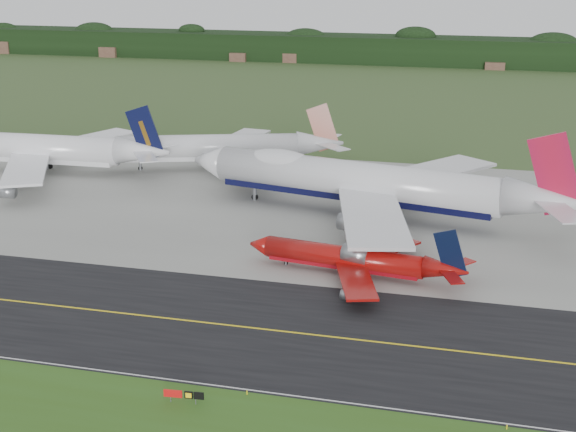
# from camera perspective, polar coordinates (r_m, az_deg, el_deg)

# --- Properties ---
(ground) EXTENTS (600.00, 600.00, 0.00)m
(ground) POSITION_cam_1_polar(r_m,az_deg,el_deg) (111.62, -1.40, -7.15)
(ground) COLOR #384F25
(ground) RESTS_ON ground
(taxiway) EXTENTS (400.00, 32.00, 0.02)m
(taxiway) POSITION_cam_1_polar(r_m,az_deg,el_deg) (108.15, -1.97, -8.02)
(taxiway) COLOR black
(taxiway) RESTS_ON ground
(apron) EXTENTS (400.00, 78.00, 0.01)m
(apron) POSITION_cam_1_polar(r_m,az_deg,el_deg) (158.02, 3.53, 0.55)
(apron) COLOR gray
(apron) RESTS_ON ground
(taxiway_centreline) EXTENTS (400.00, 0.40, 0.00)m
(taxiway_centreline) POSITION_cam_1_polar(r_m,az_deg,el_deg) (108.14, -1.97, -8.01)
(taxiway_centreline) COLOR yellow
(taxiway_centreline) RESTS_ON taxiway
(taxiway_edge_line) EXTENTS (400.00, 0.25, 0.00)m
(taxiway_edge_line) POSITION_cam_1_polar(r_m,az_deg,el_deg) (95.11, -4.60, -11.99)
(taxiway_edge_line) COLOR silver
(taxiway_edge_line) RESTS_ON taxiway
(horizon_treeline) EXTENTS (700.00, 25.00, 12.00)m
(horizon_treeline) POSITION_cam_1_polar(r_m,az_deg,el_deg) (374.33, 10.05, 11.40)
(horizon_treeline) COLOR black
(horizon_treeline) RESTS_ON ground
(jet_ba_747) EXTENTS (77.93, 63.59, 19.71)m
(jet_ba_747) POSITION_cam_1_polar(r_m,az_deg,el_deg) (151.72, 5.68, 2.38)
(jet_ba_747) COLOR silver
(jet_ba_747) RESTS_ON ground
(jet_red_737) EXTENTS (35.40, 28.62, 9.56)m
(jet_red_737) POSITION_cam_1_polar(r_m,az_deg,el_deg) (124.70, 4.81, -3.10)
(jet_red_737) COLOR #950D0A
(jet_red_737) RESTS_ON ground
(jet_navy_gold) EXTENTS (64.08, 55.91, 16.56)m
(jet_navy_gold) POSITION_cam_1_polar(r_m,az_deg,el_deg) (191.41, -17.37, 4.56)
(jet_navy_gold) COLOR white
(jet_navy_gold) RESTS_ON ground
(jet_star_tail) EXTENTS (56.20, 45.78, 15.16)m
(jet_star_tail) POSITION_cam_1_polar(r_m,az_deg,el_deg) (186.28, -4.78, 4.85)
(jet_star_tail) COLOR silver
(jet_star_tail) RESTS_ON ground
(taxiway_sign) EXTENTS (4.61, 0.56, 1.54)m
(taxiway_sign) POSITION_cam_1_polar(r_m,az_deg,el_deg) (91.93, -7.44, -12.48)
(taxiway_sign) COLOR slate
(taxiway_sign) RESTS_ON ground
(edge_marker_center) EXTENTS (0.16, 0.16, 0.50)m
(edge_marker_center) POSITION_cam_1_polar(r_m,az_deg,el_deg) (93.33, -2.94, -12.43)
(edge_marker_center) COLOR yellow
(edge_marker_center) RESTS_ON ground
(edge_marker_right) EXTENTS (0.16, 0.16, 0.50)m
(edge_marker_right) POSITION_cam_1_polar(r_m,az_deg,el_deg) (90.28, 15.30, -14.28)
(edge_marker_right) COLOR yellow
(edge_marker_right) RESTS_ON ground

